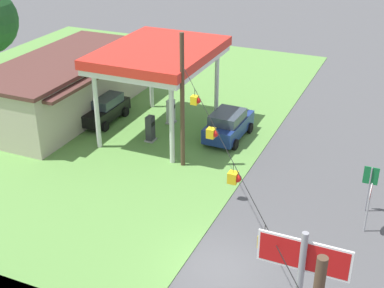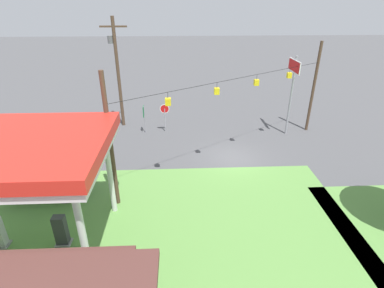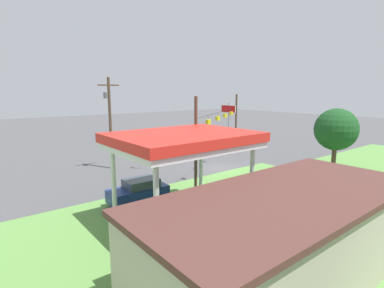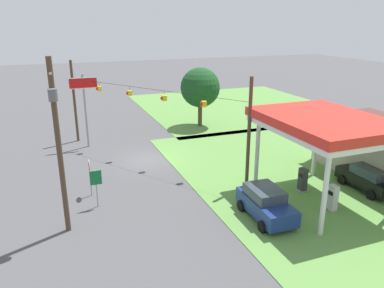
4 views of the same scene
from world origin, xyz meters
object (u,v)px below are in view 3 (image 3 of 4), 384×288
Objects in this scene: gas_station_store at (284,236)px; stop_sign_roadside at (153,149)px; stop_sign_overhead at (228,118)px; gas_station_canopy at (183,142)px; route_sign at (139,153)px; utility_pole_main at (110,118)px; tree_west_verge at (336,130)px; car_at_pumps_front at (139,191)px; car_at_pumps_rear at (234,232)px; fuel_pump_near at (202,204)px; fuel_pump_far at (164,215)px.

gas_station_store is 21.45m from stop_sign_roadside.
stop_sign_roadside is 0.38× the size of stop_sign_overhead.
gas_station_canopy reaches higher than route_sign.
utility_pole_main is at bearing -10.47° from stop_sign_overhead.
stop_sign_overhead is at bearing -76.65° from tree_west_verge.
car_at_pumps_rear is (-0.80, 8.49, -0.06)m from car_at_pumps_front.
route_sign is at bearing -101.89° from gas_station_store.
stop_sign_overhead reaches higher than gas_station_canopy.
fuel_pump_near is at bearing -102.81° from gas_station_store.
route_sign is (-2.64, -13.14, 0.93)m from fuel_pump_near.
fuel_pump_near is 19.69m from stop_sign_overhead.
stop_sign_roadside is 1.78m from route_sign.
gas_station_store reaches higher than car_at_pumps_rear.
route_sign is at bearing 76.52° from car_at_pumps_rear.
tree_west_verge is at bearing 12.87° from car_at_pumps_rear.
car_at_pumps_front is 10.18m from route_sign.
fuel_pump_near is 0.66× the size of stop_sign_roadside.
gas_station_canopy is 7.88m from gas_station_store.
gas_station_store is at bearing 77.19° from fuel_pump_near.
car_at_pumps_front is (0.79, -4.24, -4.06)m from gas_station_canopy.
gas_station_canopy is 1.30× the size of tree_west_verge.
stop_sign_roadside reaches higher than fuel_pump_near.
gas_station_store is 22.62m from utility_pole_main.
gas_station_store is 3.17× the size of car_at_pumps_rear.
fuel_pump_far is 20.88m from tree_west_verge.
stop_sign_roadside is 0.27× the size of utility_pole_main.
stop_sign_overhead is (-14.81, -12.36, 3.93)m from fuel_pump_near.
fuel_pump_far is 4.49m from car_at_pumps_rear.
tree_west_verge reaches higher than fuel_pump_far.
fuel_pump_far is (2.90, 0.00, 0.00)m from fuel_pump_near.
car_at_pumps_rear reaches higher than fuel_pump_near.
gas_station_store reaches higher than fuel_pump_far.
route_sign is 0.26× the size of utility_pole_main.
stop_sign_roadside is (-4.41, -13.32, 1.03)m from fuel_pump_near.
utility_pole_main is at bearing -102.47° from fuel_pump_far.
stop_sign_roadside is at bearing -108.32° from fuel_pump_near.
route_sign is (-5.54, -13.14, 0.93)m from fuel_pump_far.
car_at_pumps_rear is at bearing 84.47° from utility_pole_main.
fuel_pump_far is 16.02m from utility_pole_main.
car_at_pumps_front is at bearing -62.21° from fuel_pump_near.
gas_station_store is 8.04× the size of fuel_pump_far.
route_sign is at bearing -112.86° from fuel_pump_far.
utility_pole_main is (3.98, -1.71, 3.43)m from stop_sign_roadside.
gas_station_store is at bearing 84.67° from utility_pole_main.
car_at_pumps_rear reaches higher than fuel_pump_far.
utility_pole_main is (-0.43, -15.02, 4.46)m from fuel_pump_near.
fuel_pump_far is at bearing 77.53° from utility_pole_main.
stop_sign_roadside is at bearing -118.75° from fuel_pump_far.
tree_west_verge reaches higher than route_sign.
car_at_pumps_front is (-0.66, -4.24, 0.17)m from fuel_pump_far.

